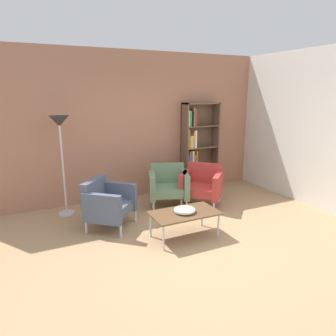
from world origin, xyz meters
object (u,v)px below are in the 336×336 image
armchair_near_window (107,203)px  bookshelf_tall (196,149)px  decorative_bowl (185,210)px  coffee_table_low (185,214)px  armchair_corner_red (168,185)px  armchair_spare_guest (202,184)px  floor_lamp_torchiere (60,133)px

armchair_near_window → bookshelf_tall: bearing=-23.3°
bookshelf_tall → decorative_bowl: (-1.34, -1.95, -0.47)m
coffee_table_low → armchair_corner_red: bearing=74.6°
coffee_table_low → armchair_corner_red: armchair_corner_red is taller
armchair_corner_red → armchair_near_window: bearing=-140.6°
decorative_bowl → armchair_spare_guest: armchair_spare_guest is taller
decorative_bowl → armchair_near_window: size_ratio=0.34×
coffee_table_low → armchair_spare_guest: bearing=47.9°
bookshelf_tall → floor_lamp_torchiere: 2.86m
bookshelf_tall → floor_lamp_torchiere: bookshelf_tall is taller
armchair_corner_red → armchair_spare_guest: same height
coffee_table_low → armchair_corner_red: 1.36m
bookshelf_tall → coffee_table_low: bearing=-124.4°
armchair_near_window → armchair_spare_guest: (1.88, 0.19, 0.00)m
decorative_bowl → armchair_corner_red: bearing=74.6°
bookshelf_tall → coffee_table_low: bookshelf_tall is taller
decorative_bowl → coffee_table_low: bearing=0.0°
armchair_near_window → decorative_bowl: bearing=-91.7°
armchair_near_window → floor_lamp_torchiere: floor_lamp_torchiere is taller
bookshelf_tall → coffee_table_low: (-1.34, -1.95, -0.54)m
armchair_corner_red → armchair_spare_guest: bearing=-3.5°
bookshelf_tall → armchair_near_window: size_ratio=2.00×
decorative_bowl → floor_lamp_torchiere: floor_lamp_torchiere is taller
decorative_bowl → armchair_corner_red: 1.35m
armchair_corner_red → floor_lamp_torchiere: 2.13m
bookshelf_tall → decorative_bowl: bearing=-124.4°
decorative_bowl → armchair_near_window: (-0.93, 0.86, -0.02)m
floor_lamp_torchiere → armchair_spare_guest: bearing=-15.6°
bookshelf_tall → decorative_bowl: size_ratio=5.94×
coffee_table_low → armchair_near_window: bearing=137.4°
armchair_corner_red → armchair_near_window: 1.37m
bookshelf_tall → floor_lamp_torchiere: bearing=-175.2°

